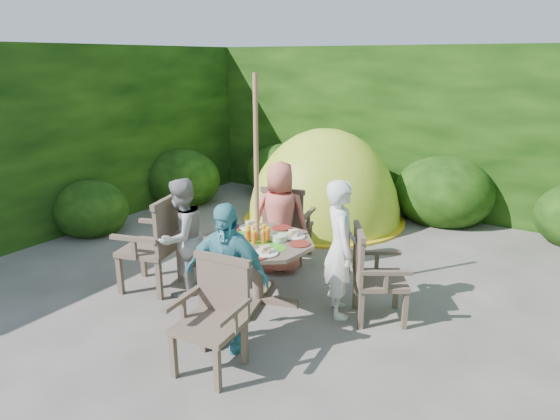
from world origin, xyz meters
The scene contains 13 objects.
ground centered at (0.00, 0.00, 0.00)m, with size 60.00×60.00×0.00m, color #4C4944.
hedge_enclosure centered at (0.00, 1.33, 1.25)m, with size 9.00×9.00×2.50m.
patio_table centered at (-0.19, -0.26, 0.55)m, with size 1.40×1.40×0.78m.
parasol_pole centered at (-0.19, -0.26, 1.10)m, with size 0.04×0.04×2.20m, color #945E3B.
garden_chair_right centered at (0.87, 0.05, 0.45)m, with size 0.64×0.66×0.84m.
garden_chair_left centered at (-1.24, -0.58, 0.51)m, with size 0.65×0.70×0.96m.
garden_chair_back centered at (-0.52, 0.79, 0.47)m, with size 0.62×0.58×0.88m.
garden_chair_front centered at (0.15, -1.31, 0.45)m, with size 0.55×0.51×0.84m.
child_right centered at (0.57, -0.02, 0.65)m, with size 0.47×0.31×1.30m, color white.
child_left centered at (-0.96, -0.49, 0.60)m, with size 0.58×0.45×1.20m, color gray.
child_back centered at (-0.43, 0.51, 0.63)m, with size 0.61×0.40×1.25m, color #D66458.
child_front centered at (0.04, -1.02, 0.62)m, with size 0.73×0.30×1.25m, color teal.
dome_tent centered at (-0.87, 2.38, 0.00)m, with size 2.80×2.80×2.72m.
Camera 1 is at (2.43, -3.90, 2.33)m, focal length 32.00 mm.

